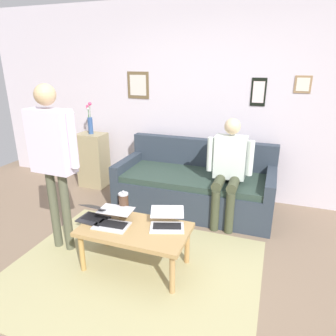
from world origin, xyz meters
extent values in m
plane|color=#806954|center=(0.00, 0.00, 0.00)|extent=(7.68, 7.68, 0.00)
cube|color=tan|center=(0.14, -0.09, 0.00)|extent=(2.35, 1.91, 0.01)
cube|color=silver|center=(0.00, -2.20, 1.35)|extent=(7.04, 0.10, 2.70)
cube|color=#93714C|center=(-1.26, -2.15, 1.63)|extent=(0.20, 0.02, 0.21)
cube|color=silver|center=(-1.26, -2.14, 1.63)|extent=(0.15, 0.00, 0.16)
cube|color=black|center=(-0.74, -2.15, 1.52)|extent=(0.19, 0.02, 0.36)
cube|color=silver|center=(-0.74, -2.14, 1.52)|extent=(0.14, 0.00, 0.27)
cube|color=brown|center=(0.97, -2.15, 1.56)|extent=(0.34, 0.02, 0.38)
cube|color=beige|center=(0.97, -2.14, 1.56)|extent=(0.26, 0.00, 0.29)
cube|color=#2D3743|center=(-0.07, -1.58, 0.21)|extent=(2.03, 0.90, 0.42)
cube|color=#2C3E35|center=(-0.07, -1.56, 0.46)|extent=(1.79, 0.82, 0.08)
cube|color=#2D3743|center=(-0.07, -1.96, 0.65)|extent=(2.03, 0.14, 0.46)
cube|color=#2D3743|center=(-1.02, -1.58, 0.52)|extent=(0.12, 0.90, 0.20)
cube|color=#2D3743|center=(0.89, -1.58, 0.52)|extent=(0.12, 0.90, 0.20)
cube|color=#AC8751|center=(0.14, -0.19, 0.41)|extent=(1.02, 0.57, 0.04)
cylinder|color=tan|center=(-0.31, 0.04, 0.19)|extent=(0.05, 0.05, 0.39)
cylinder|color=#B48B4A|center=(0.59, 0.04, 0.19)|extent=(0.05, 0.05, 0.39)
cylinder|color=#B6854C|center=(-0.31, -0.41, 0.19)|extent=(0.05, 0.05, 0.39)
cylinder|color=tan|center=(0.59, -0.41, 0.19)|extent=(0.05, 0.05, 0.39)
cube|color=silver|center=(0.36, -0.14, 0.44)|extent=(0.34, 0.24, 0.01)
cube|color=black|center=(0.36, -0.16, 0.44)|extent=(0.28, 0.15, 0.00)
cube|color=silver|center=(0.36, -0.25, 0.55)|extent=(0.34, 0.23, 0.01)
cube|color=white|center=(0.36, -0.24, 0.55)|extent=(0.30, 0.20, 0.00)
cube|color=silver|center=(-0.15, -0.28, 0.44)|extent=(0.36, 0.30, 0.01)
cube|color=black|center=(-0.14, -0.30, 0.44)|extent=(0.29, 0.20, 0.00)
cube|color=silver|center=(-0.11, -0.40, 0.54)|extent=(0.36, 0.28, 0.04)
cube|color=#AFCEF7|center=(-0.11, -0.39, 0.54)|extent=(0.32, 0.25, 0.04)
cube|color=#28282D|center=(0.59, -0.19, 0.44)|extent=(0.30, 0.24, 0.01)
cube|color=black|center=(0.59, -0.20, 0.44)|extent=(0.24, 0.15, 0.00)
cube|color=#28282D|center=(0.58, -0.25, 0.53)|extent=(0.29, 0.21, 0.09)
cube|color=white|center=(0.58, -0.25, 0.53)|extent=(0.26, 0.19, 0.08)
cylinder|color=#4C3323|center=(0.35, -0.38, 0.54)|extent=(0.10, 0.10, 0.22)
cylinder|color=#B7B7BC|center=(0.35, -0.38, 0.66)|extent=(0.10, 0.10, 0.02)
sphere|color=#B2B2B7|center=(0.35, -0.38, 0.68)|extent=(0.03, 0.03, 0.03)
cube|color=black|center=(0.41, -0.38, 0.55)|extent=(0.01, 0.01, 0.16)
cube|color=tan|center=(1.65, -1.85, 0.42)|extent=(0.42, 0.32, 0.85)
cylinder|color=#315088|center=(1.65, -1.85, 0.97)|extent=(0.07, 0.07, 0.25)
cylinder|color=#3D7038|center=(1.67, -1.85, 1.18)|extent=(0.01, 0.03, 0.17)
sphere|color=#D7406F|center=(1.68, -1.85, 1.26)|extent=(0.04, 0.04, 0.04)
cylinder|color=#3D7038|center=(1.65, -1.86, 1.20)|extent=(0.02, 0.01, 0.20)
sphere|color=#E8406F|center=(1.64, -1.86, 1.30)|extent=(0.05, 0.05, 0.05)
cylinder|color=#3D7038|center=(1.66, -1.83, 1.17)|extent=(0.02, 0.02, 0.15)
sphere|color=#E74866|center=(1.67, -1.83, 1.24)|extent=(0.03, 0.03, 0.03)
cylinder|color=#3D7038|center=(1.66, -1.83, 1.16)|extent=(0.02, 0.01, 0.13)
sphere|color=silver|center=(1.66, -1.83, 1.23)|extent=(0.04, 0.04, 0.04)
cylinder|color=#51533F|center=(1.09, -0.23, 0.43)|extent=(0.09, 0.09, 0.87)
cylinder|color=#51533F|center=(0.93, -0.22, 0.43)|extent=(0.09, 0.09, 0.87)
cube|color=silver|center=(1.01, -0.22, 1.18)|extent=(0.44, 0.21, 0.62)
cylinder|color=silver|center=(1.27, -0.24, 1.21)|extent=(0.08, 0.08, 0.52)
cylinder|color=silver|center=(0.75, -0.21, 1.21)|extent=(0.08, 0.08, 0.52)
sphere|color=tan|center=(1.01, -0.22, 1.61)|extent=(0.20, 0.20, 0.20)
cylinder|color=#3E442E|center=(-0.61, -1.12, 0.25)|extent=(0.10, 0.10, 0.50)
cylinder|color=#3E442E|center=(-0.44, -1.12, 0.25)|extent=(0.10, 0.10, 0.50)
cylinder|color=#3E442E|center=(-0.61, -1.30, 0.55)|extent=(0.12, 0.40, 0.12)
cylinder|color=#3E442E|center=(-0.44, -1.30, 0.55)|extent=(0.12, 0.40, 0.12)
cube|color=silver|center=(-0.53, -1.48, 0.81)|extent=(0.37, 0.20, 0.52)
cylinder|color=silver|center=(-0.77, -1.43, 0.84)|extent=(0.08, 0.08, 0.42)
cylinder|color=silver|center=(-0.29, -1.43, 0.84)|extent=(0.08, 0.08, 0.42)
sphere|color=beige|center=(-0.53, -1.48, 1.19)|extent=(0.19, 0.19, 0.19)
camera|label=1|loc=(-1.00, 2.06, 1.91)|focal=32.55mm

